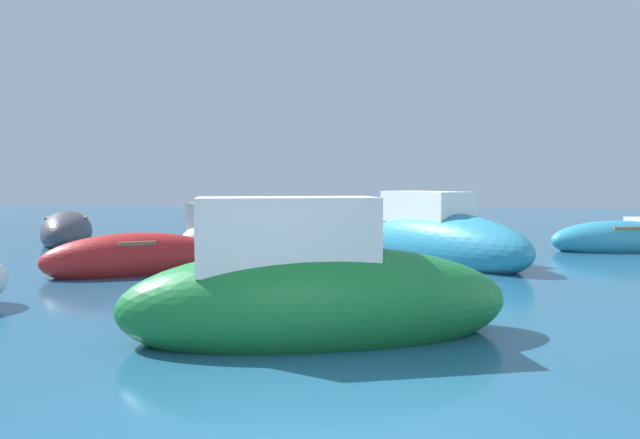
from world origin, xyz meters
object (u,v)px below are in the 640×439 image
Objects in this scene: moored_boat_0 at (437,239)px; moored_boat_2 at (617,240)px; moored_boat_7 at (135,259)px; moored_boat_4 at (211,235)px; moored_boat_6 at (314,296)px; moored_boat_5 at (67,232)px.

moored_boat_0 is 1.39× the size of moored_boat_2.
moored_boat_0 reaches higher than moored_boat_2.
moored_boat_0 reaches higher than moored_boat_7.
moored_boat_4 is (-6.61, 1.71, -0.16)m from moored_boat_0.
moored_boat_2 is 1.05× the size of moored_boat_7.
moored_boat_7 is (-12.06, -5.75, 0.00)m from moored_boat_2.
moored_boat_6 is at bearing 41.52° from moored_boat_2.
moored_boat_4 is 4.68m from moored_boat_7.
moored_boat_7 is at bearing -104.23° from moored_boat_0.
moored_boat_0 is at bearing 14.88° from moored_boat_2.
moored_boat_6 is 6.50m from moored_boat_7.
moored_boat_4 reaches higher than moored_boat_2.
moored_boat_4 is at bearing -142.51° from moored_boat_0.
moored_boat_0 is 11.94m from moored_boat_5.
moored_boat_6 is (-2.02, -7.44, -0.02)m from moored_boat_0.
moored_boat_0 is 1.64× the size of moored_boat_4.
moored_boat_0 is 7.71m from moored_boat_6.
moored_boat_6 reaches higher than moored_boat_7.
moored_boat_5 reaches higher than moored_boat_7.
moored_boat_4 is 0.84× the size of moored_boat_5.
moored_boat_5 is (-5.09, 0.62, -0.02)m from moored_boat_4.
moored_boat_6 is at bearing -53.16° from moored_boat_0.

